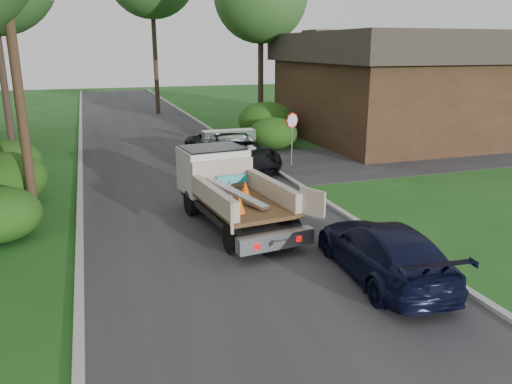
{
  "coord_description": "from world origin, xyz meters",
  "views": [
    {
      "loc": [
        -3.57,
        -11.89,
        5.28
      ],
      "look_at": [
        0.92,
        1.42,
        1.2
      ],
      "focal_mm": 35.0,
      "sensor_mm": 36.0,
      "label": 1
    }
  ],
  "objects_px": {
    "house_right": "(383,85)",
    "flatbed_truck": "(225,183)",
    "utility_pole": "(14,51)",
    "black_pickup": "(231,151)",
    "stop_sign": "(292,128)",
    "navy_suv": "(383,250)"
  },
  "relations": [
    {
      "from": "utility_pole",
      "to": "flatbed_truck",
      "type": "bearing_deg",
      "value": -20.77
    },
    {
      "from": "house_right",
      "to": "black_pickup",
      "type": "height_order",
      "value": "house_right"
    },
    {
      "from": "utility_pole",
      "to": "black_pickup",
      "type": "xyz_separation_m",
      "value": [
        7.88,
        4.3,
        -4.34
      ]
    },
    {
      "from": "utility_pole",
      "to": "black_pickup",
      "type": "bearing_deg",
      "value": 28.63
    },
    {
      "from": "flatbed_truck",
      "to": "utility_pole",
      "type": "bearing_deg",
      "value": 152.82
    },
    {
      "from": "house_right",
      "to": "flatbed_truck",
      "type": "xyz_separation_m",
      "value": [
        -12.67,
        -11.22,
        -1.99
      ]
    },
    {
      "from": "stop_sign",
      "to": "house_right",
      "type": "xyz_separation_m",
      "value": [
        7.8,
        5.0,
        1.38
      ]
    },
    {
      "from": "stop_sign",
      "to": "flatbed_truck",
      "type": "distance_m",
      "value": 7.92
    },
    {
      "from": "house_right",
      "to": "navy_suv",
      "type": "relative_size",
      "value": 2.8
    },
    {
      "from": "house_right",
      "to": "flatbed_truck",
      "type": "bearing_deg",
      "value": -138.47
    },
    {
      "from": "utility_pole",
      "to": "navy_suv",
      "type": "height_order",
      "value": "utility_pole"
    },
    {
      "from": "flatbed_truck",
      "to": "navy_suv",
      "type": "height_order",
      "value": "flatbed_truck"
    },
    {
      "from": "house_right",
      "to": "flatbed_truck",
      "type": "distance_m",
      "value": 17.04
    },
    {
      "from": "stop_sign",
      "to": "navy_suv",
      "type": "height_order",
      "value": "stop_sign"
    },
    {
      "from": "utility_pole",
      "to": "house_right",
      "type": "xyz_separation_m",
      "value": [
        18.48,
        9.02,
        -2.01
      ]
    },
    {
      "from": "flatbed_truck",
      "to": "black_pickup",
      "type": "bearing_deg",
      "value": 65.93
    },
    {
      "from": "black_pickup",
      "to": "navy_suv",
      "type": "height_order",
      "value": "black_pickup"
    },
    {
      "from": "navy_suv",
      "to": "stop_sign",
      "type": "bearing_deg",
      "value": -97.23
    },
    {
      "from": "flatbed_truck",
      "to": "stop_sign",
      "type": "bearing_deg",
      "value": 45.53
    },
    {
      "from": "house_right",
      "to": "flatbed_truck",
      "type": "relative_size",
      "value": 2.2
    },
    {
      "from": "stop_sign",
      "to": "flatbed_truck",
      "type": "height_order",
      "value": "stop_sign"
    },
    {
      "from": "utility_pole",
      "to": "house_right",
      "type": "distance_m",
      "value": 20.66
    }
  ]
}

